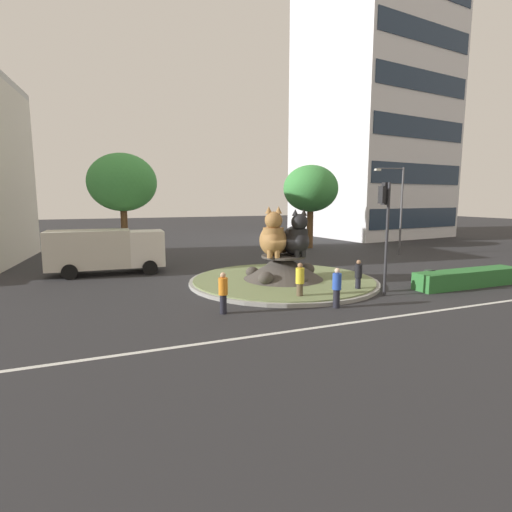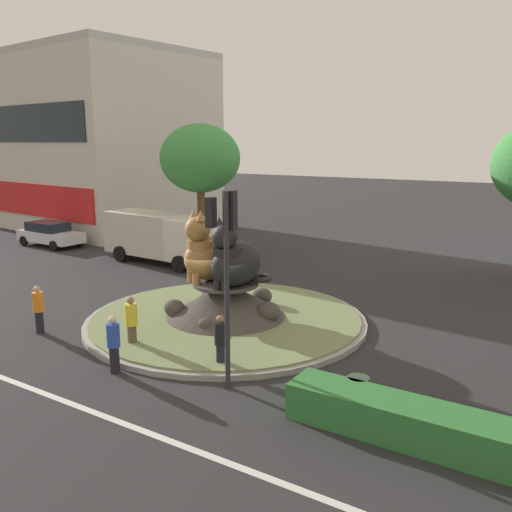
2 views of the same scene
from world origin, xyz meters
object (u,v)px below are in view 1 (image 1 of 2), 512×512
Objects in this scene: streetlight_arm at (398,204)px; litter_bin at (429,278)px; pedestrian_black_shirt at (358,276)px; cat_statue_tabby at (273,238)px; office_tower at (373,96)px; second_tree_near_tower at (122,183)px; pedestrian_blue_shirt at (337,287)px; cat_statue_black at (296,239)px; pedestrian_yellow_shirt at (300,281)px; traffic_light_mast at (385,214)px; delivery_box_truck at (106,249)px; broadleaf_tree_behind_island at (311,189)px; pedestrian_orange_shirt at (223,292)px.

streetlight_arm is 7.98× the size of litter_bin.
streetlight_arm is 15.41m from pedestrian_black_shirt.
pedestrian_black_shirt is (3.02, -3.57, -1.66)m from cat_statue_tabby.
office_tower is 20.54× the size of pedestrian_black_shirt.
second_tree_near_tower reaches higher than streetlight_arm.
streetlight_arm is 4.12× the size of pedestrian_blue_shirt.
pedestrian_blue_shirt is at bearing -1.58° from cat_statue_black.
pedestrian_yellow_shirt is at bearing -61.41° from second_tree_near_tower.
cat_statue_black is 0.34× the size of second_tree_near_tower.
cat_statue_black is 5.46m from pedestrian_blue_shirt.
cat_statue_black is 7.41m from litter_bin.
streetlight_arm reaches higher than cat_statue_tabby.
traffic_light_mast is at bearing 38.34° from cat_statue_black.
streetlight_arm is 22.80m from delivery_box_truck.
broadleaf_tree_behind_island is 8.19m from streetlight_arm.
office_tower is (22.56, 22.91, 14.77)m from cat_statue_black.
pedestrian_orange_shirt is 1.03× the size of pedestrian_black_shirt.
pedestrian_blue_shirt is 14.94m from delivery_box_truck.
streetlight_arm is 4.16× the size of pedestrian_orange_shirt.
streetlight_arm is at bearing 34.21° from pedestrian_orange_shirt.
broadleaf_tree_behind_island is 1.01× the size of second_tree_near_tower.
second_tree_near_tower is 16.59m from pedestrian_black_shirt.
pedestrian_black_shirt is (7.28, 0.88, -0.02)m from pedestrian_orange_shirt.
second_tree_near_tower reaches higher than litter_bin.
cat_statue_black is at bearing 42.52° from streetlight_arm.
cat_statue_tabby is 1.65× the size of pedestrian_black_shirt.
delivery_box_truck is (-8.95, 11.94, 0.64)m from pedestrian_blue_shirt.
office_tower reaches higher than pedestrian_yellow_shirt.
traffic_light_mast is at bearing -170.72° from litter_bin.
pedestrian_blue_shirt is at bearing 101.23° from traffic_light_mast.
second_tree_near_tower is 4.39× the size of pedestrian_blue_shirt.
delivery_box_truck is at bearing -118.53° from cat_statue_black.
pedestrian_black_shirt is 15.26m from delivery_box_truck.
cat_statue_tabby is 0.40× the size of delivery_box_truck.
cat_statue_black is 14.71m from streetlight_arm.
second_tree_near_tower reaches higher than cat_statue_tabby.
pedestrian_yellow_shirt is 1.87m from pedestrian_blue_shirt.
pedestrian_yellow_shirt is 3.41m from pedestrian_black_shirt.
cat_statue_tabby is 15.72m from streetlight_arm.
cat_statue_black reaches higher than pedestrian_black_shirt.
office_tower is 42.32m from pedestrian_orange_shirt.
pedestrian_blue_shirt is (-0.73, -5.18, -1.58)m from cat_statue_black.
second_tree_near_tower is 19.87m from litter_bin.
pedestrian_blue_shirt is at bearing -50.26° from delivery_box_truck.
pedestrian_orange_shirt is at bearing -77.53° from second_tree_near_tower.
office_tower is at bearing 58.24° from litter_bin.
cat_statue_tabby is 0.36× the size of broadleaf_tree_behind_island.
cat_statue_tabby reaches higher than pedestrian_yellow_shirt.
traffic_light_mast is (2.57, -4.12, 1.46)m from cat_statue_black.
streetlight_arm reaches higher than pedestrian_yellow_shirt.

